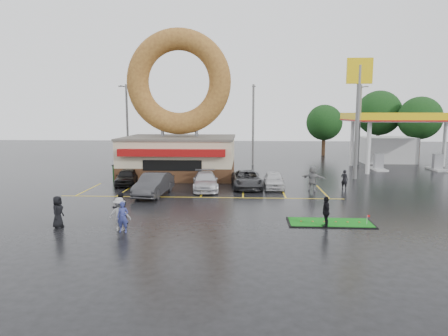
{
  "coord_description": "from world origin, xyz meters",
  "views": [
    {
      "loc": [
        3.13,
        -23.97,
        5.92
      ],
      "look_at": [
        1.71,
        2.69,
        2.2
      ],
      "focal_mm": 32.0,
      "sensor_mm": 36.0,
      "label": 1
    }
  ],
  "objects_px": {
    "car_grey": "(247,179)",
    "car_silver": "(205,181)",
    "person_blue": "(123,217)",
    "donut_shop": "(179,128)",
    "streetlight_mid": "(253,123)",
    "car_white": "(274,180)",
    "gas_station": "(399,133)",
    "streetlight_left": "(127,123)",
    "streetlight_right": "(360,123)",
    "putting_green": "(330,223)",
    "person_cameraman": "(326,212)",
    "dumpster": "(125,172)",
    "shell_sign": "(358,96)",
    "car_black": "(127,177)",
    "car_dgrey": "(154,184)"
  },
  "relations": [
    {
      "from": "gas_station",
      "to": "person_blue",
      "type": "xyz_separation_m",
      "value": [
        -22.92,
        -25.93,
        -2.92
      ]
    },
    {
      "from": "donut_shop",
      "to": "person_blue",
      "type": "bearing_deg",
      "value": -89.74
    },
    {
      "from": "car_dgrey",
      "to": "person_cameraman",
      "type": "relative_size",
      "value": 2.93
    },
    {
      "from": "gas_station",
      "to": "car_silver",
      "type": "height_order",
      "value": "gas_station"
    },
    {
      "from": "streetlight_mid",
      "to": "car_black",
      "type": "height_order",
      "value": "streetlight_mid"
    },
    {
      "from": "car_dgrey",
      "to": "person_blue",
      "type": "height_order",
      "value": "car_dgrey"
    },
    {
      "from": "car_white",
      "to": "car_dgrey",
      "type": "bearing_deg",
      "value": -159.71
    },
    {
      "from": "car_white",
      "to": "putting_green",
      "type": "height_order",
      "value": "car_white"
    },
    {
      "from": "streetlight_right",
      "to": "car_white",
      "type": "xyz_separation_m",
      "value": [
        -10.61,
        -14.86,
        -4.13
      ]
    },
    {
      "from": "gas_station",
      "to": "car_dgrey",
      "type": "relative_size",
      "value": 2.84
    },
    {
      "from": "car_silver",
      "to": "putting_green",
      "type": "height_order",
      "value": "car_silver"
    },
    {
      "from": "streetlight_mid",
      "to": "car_silver",
      "type": "relative_size",
      "value": 1.93
    },
    {
      "from": "streetlight_right",
      "to": "car_grey",
      "type": "relative_size",
      "value": 1.84
    },
    {
      "from": "streetlight_mid",
      "to": "gas_station",
      "type": "bearing_deg",
      "value": 0.08
    },
    {
      "from": "streetlight_mid",
      "to": "car_white",
      "type": "distance_m",
      "value": 14.53
    },
    {
      "from": "shell_sign",
      "to": "car_silver",
      "type": "relative_size",
      "value": 2.27
    },
    {
      "from": "streetlight_right",
      "to": "car_dgrey",
      "type": "xyz_separation_m",
      "value": [
        -19.41,
        -18.0,
        -3.99
      ]
    },
    {
      "from": "car_dgrey",
      "to": "streetlight_mid",
      "type": "bearing_deg",
      "value": 72.89
    },
    {
      "from": "car_dgrey",
      "to": "car_grey",
      "type": "distance_m",
      "value": 7.44
    },
    {
      "from": "streetlight_right",
      "to": "car_black",
      "type": "xyz_separation_m",
      "value": [
        -22.6,
        -13.94,
        -4.12
      ]
    },
    {
      "from": "car_white",
      "to": "person_blue",
      "type": "bearing_deg",
      "value": -123.92
    },
    {
      "from": "dumpster",
      "to": "person_cameraman",
      "type": "bearing_deg",
      "value": -37.94
    },
    {
      "from": "streetlight_mid",
      "to": "car_white",
      "type": "bearing_deg",
      "value": -84.28
    },
    {
      "from": "streetlight_mid",
      "to": "car_black",
      "type": "xyz_separation_m",
      "value": [
        -10.6,
        -12.94,
        -4.12
      ]
    },
    {
      "from": "gas_station",
      "to": "car_silver",
      "type": "bearing_deg",
      "value": -143.46
    },
    {
      "from": "donut_shop",
      "to": "car_black",
      "type": "xyz_separation_m",
      "value": [
        -3.6,
        -4.99,
        -3.8
      ]
    },
    {
      "from": "streetlight_left",
      "to": "shell_sign",
      "type": "bearing_deg",
      "value": -18.99
    },
    {
      "from": "car_silver",
      "to": "streetlight_left",
      "type": "bearing_deg",
      "value": 119.76
    },
    {
      "from": "gas_station",
      "to": "streetlight_right",
      "type": "xyz_separation_m",
      "value": [
        -4.0,
        0.98,
        1.08
      ]
    },
    {
      "from": "car_white",
      "to": "car_silver",
      "type": "bearing_deg",
      "value": -169.95
    },
    {
      "from": "car_grey",
      "to": "car_silver",
      "type": "bearing_deg",
      "value": -167.73
    },
    {
      "from": "car_dgrey",
      "to": "person_blue",
      "type": "bearing_deg",
      "value": -80.37
    },
    {
      "from": "donut_shop",
      "to": "streetlight_left",
      "type": "height_order",
      "value": "donut_shop"
    },
    {
      "from": "donut_shop",
      "to": "streetlight_mid",
      "type": "height_order",
      "value": "donut_shop"
    },
    {
      "from": "streetlight_left",
      "to": "streetlight_right",
      "type": "xyz_separation_m",
      "value": [
        26.0,
        2.0,
        0.0
      ]
    },
    {
      "from": "person_blue",
      "to": "putting_green",
      "type": "distance_m",
      "value": 10.9
    },
    {
      "from": "donut_shop",
      "to": "streetlight_mid",
      "type": "relative_size",
      "value": 1.5
    },
    {
      "from": "car_silver",
      "to": "person_blue",
      "type": "relative_size",
      "value": 3.0
    },
    {
      "from": "car_dgrey",
      "to": "dumpster",
      "type": "distance_m",
      "value": 7.72
    },
    {
      "from": "car_dgrey",
      "to": "car_grey",
      "type": "height_order",
      "value": "car_dgrey"
    },
    {
      "from": "streetlight_right",
      "to": "dumpster",
      "type": "distance_m",
      "value": 26.47
    },
    {
      "from": "donut_shop",
      "to": "streetlight_right",
      "type": "xyz_separation_m",
      "value": [
        19.0,
        8.95,
        0.32
      ]
    },
    {
      "from": "shell_sign",
      "to": "car_silver",
      "type": "height_order",
      "value": "shell_sign"
    },
    {
      "from": "streetlight_left",
      "to": "person_cameraman",
      "type": "height_order",
      "value": "streetlight_left"
    },
    {
      "from": "person_cameraman",
      "to": "putting_green",
      "type": "height_order",
      "value": "person_cameraman"
    },
    {
      "from": "streetlight_left",
      "to": "car_silver",
      "type": "bearing_deg",
      "value": -53.72
    },
    {
      "from": "person_cameraman",
      "to": "dumpster",
      "type": "relative_size",
      "value": 0.91
    },
    {
      "from": "person_blue",
      "to": "donut_shop",
      "type": "bearing_deg",
      "value": 90.88
    },
    {
      "from": "streetlight_left",
      "to": "streetlight_mid",
      "type": "xyz_separation_m",
      "value": [
        14.0,
        1.0,
        0.0
      ]
    },
    {
      "from": "shell_sign",
      "to": "car_black",
      "type": "relative_size",
      "value": 2.72
    }
  ]
}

